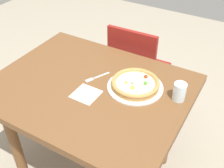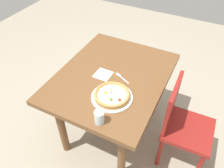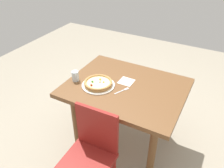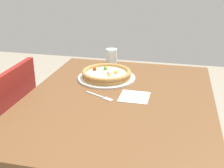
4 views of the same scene
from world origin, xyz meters
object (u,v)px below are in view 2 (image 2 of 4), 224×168
chair_near (182,124)px  drinking_glass (99,117)px  fork (121,77)px  dining_table (112,85)px  plate (112,97)px  pizza (112,95)px  napkin (103,74)px

chair_near → drinking_glass: (-0.48, 0.51, 0.33)m
fork → drinking_glass: drinking_glass is taller
fork → drinking_glass: (-0.49, -0.06, 0.05)m
chair_near → fork: size_ratio=5.64×
dining_table → drinking_glass: bearing=-163.1°
plate → drinking_glass: 0.25m
drinking_glass → pizza: bearing=6.6°
plate → fork: plate is taller
plate → pizza: bearing=-148.8°
plate → fork: size_ratio=2.08×
chair_near → napkin: bearing=-89.3°
dining_table → pizza: 0.30m
fork → napkin: fork is taller
dining_table → pizza: size_ratio=4.11×
pizza → napkin: (0.21, 0.19, -0.03)m
plate → fork: 0.25m
pizza → drinking_glass: (-0.25, -0.03, 0.02)m
drinking_glass → napkin: (0.46, 0.22, -0.05)m
chair_near → plate: chair_near is taller
chair_near → plate: 0.66m
dining_table → napkin: (-0.03, 0.07, 0.11)m
plate → pizza: pizza is taller
pizza → drinking_glass: size_ratio=2.66×
plate → napkin: size_ratio=2.30×
napkin → pizza: bearing=-137.8°
pizza → napkin: pizza is taller
chair_near → napkin: chair_near is taller
napkin → dining_table: bearing=-68.8°
chair_near → plate: size_ratio=2.71×
dining_table → napkin: size_ratio=8.09×
fork → napkin: bearing=39.7°
chair_near → pizza: (-0.24, 0.54, 0.31)m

